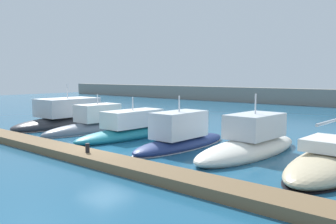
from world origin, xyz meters
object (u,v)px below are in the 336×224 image
at_px(motorboat_teal_third, 133,129).
at_px(motorboat_ivory_fifth, 251,143).
at_px(motorboat_slate_second, 95,125).
at_px(dock_bollard, 87,148).
at_px(motorboat_navy_fourth, 181,137).
at_px(motorboat_charcoal_nearest, 70,118).

xyz_separation_m(motorboat_teal_third, motorboat_ivory_fifth, (8.36, 0.38, 0.02)).
height_order(motorboat_slate_second, motorboat_teal_third, motorboat_slate_second).
bearing_deg(motorboat_slate_second, dock_bollard, -127.68).
bearing_deg(motorboat_ivory_fifth, motorboat_teal_third, 95.19).
distance_m(motorboat_navy_fourth, dock_bollard, 5.60).
height_order(motorboat_navy_fourth, motorboat_ivory_fifth, motorboat_ivory_fifth).
height_order(motorboat_slate_second, motorboat_navy_fourth, motorboat_navy_fourth).
bearing_deg(motorboat_slate_second, motorboat_ivory_fifth, -85.22).
relative_size(motorboat_teal_third, motorboat_ivory_fifth, 1.05).
distance_m(motorboat_teal_third, motorboat_navy_fourth, 4.61).
xyz_separation_m(motorboat_teal_third, motorboat_navy_fourth, (4.57, -0.64, 0.07)).
relative_size(motorboat_ivory_fifth, dock_bollard, 19.63).
bearing_deg(motorboat_ivory_fifth, dock_bollard, 143.93).
bearing_deg(motorboat_navy_fourth, motorboat_charcoal_nearest, 85.93).
bearing_deg(motorboat_ivory_fifth, motorboat_navy_fourth, 107.60).
bearing_deg(motorboat_navy_fourth, dock_bollard, 166.04).
bearing_deg(motorboat_teal_third, motorboat_slate_second, 93.97).
xyz_separation_m(motorboat_slate_second, motorboat_navy_fourth, (8.43, -0.46, 0.15)).
distance_m(motorboat_charcoal_nearest, motorboat_teal_third, 7.71).
distance_m(motorboat_teal_third, dock_bollard, 6.86).
relative_size(motorboat_teal_third, dock_bollard, 20.67).
distance_m(motorboat_slate_second, dock_bollard, 9.20).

